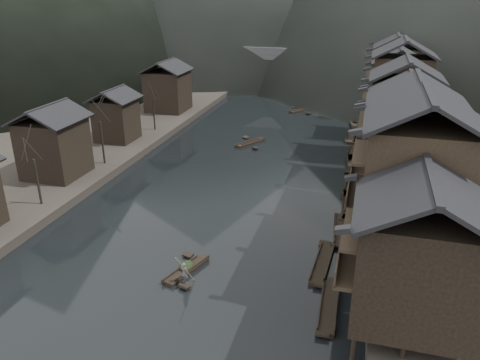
% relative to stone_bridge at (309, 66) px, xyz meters
% --- Properties ---
extents(water, '(300.00, 300.00, 0.00)m').
position_rel_stone_bridge_xyz_m(water, '(0.00, -72.00, -5.11)').
color(water, black).
rests_on(water, ground).
extents(left_bank, '(40.00, 200.00, 1.20)m').
position_rel_stone_bridge_xyz_m(left_bank, '(-35.00, -32.00, -4.51)').
color(left_bank, '#2D2823').
rests_on(left_bank, ground).
extents(stilt_houses, '(9.00, 67.60, 15.61)m').
position_rel_stone_bridge_xyz_m(stilt_houses, '(17.28, -52.63, 3.80)').
color(stilt_houses, black).
rests_on(stilt_houses, ground).
extents(left_houses, '(8.10, 53.20, 8.73)m').
position_rel_stone_bridge_xyz_m(left_houses, '(-20.50, -51.88, 0.55)').
color(left_houses, black).
rests_on(left_houses, left_bank).
extents(bare_trees, '(3.82, 43.09, 7.64)m').
position_rel_stone_bridge_xyz_m(bare_trees, '(-17.00, -60.79, 1.25)').
color(bare_trees, black).
rests_on(bare_trees, left_bank).
extents(moored_sampans, '(2.86, 67.62, 0.47)m').
position_rel_stone_bridge_xyz_m(moored_sampans, '(12.03, -47.52, -4.91)').
color(moored_sampans, black).
rests_on(moored_sampans, water).
extents(midriver_boats, '(8.17, 36.48, 0.44)m').
position_rel_stone_bridge_xyz_m(midriver_boats, '(-0.16, -24.82, -4.91)').
color(midriver_boats, black).
rests_on(midriver_boats, water).
extents(stone_bridge, '(40.00, 6.00, 9.00)m').
position_rel_stone_bridge_xyz_m(stone_bridge, '(0.00, 0.00, 0.00)').
color(stone_bridge, '#4C4C4F').
rests_on(stone_bridge, ground).
extents(hero_sampan, '(2.44, 5.11, 0.44)m').
position_rel_stone_bridge_xyz_m(hero_sampan, '(0.83, -75.49, -4.91)').
color(hero_sampan, black).
rests_on(hero_sampan, water).
extents(cargo_heap, '(1.12, 1.47, 0.67)m').
position_rel_stone_bridge_xyz_m(cargo_heap, '(0.75, -75.27, -4.34)').
color(cargo_heap, black).
rests_on(cargo_heap, hero_sampan).
extents(boatman, '(0.73, 0.56, 1.80)m').
position_rel_stone_bridge_xyz_m(boatman, '(1.38, -77.19, -3.77)').
color(boatman, '#545456').
rests_on(boatman, hero_sampan).
extents(bamboo_pole, '(0.89, 1.99, 3.38)m').
position_rel_stone_bridge_xyz_m(bamboo_pole, '(1.58, -77.19, -1.18)').
color(bamboo_pole, '#8C7A51').
rests_on(bamboo_pole, boatman).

